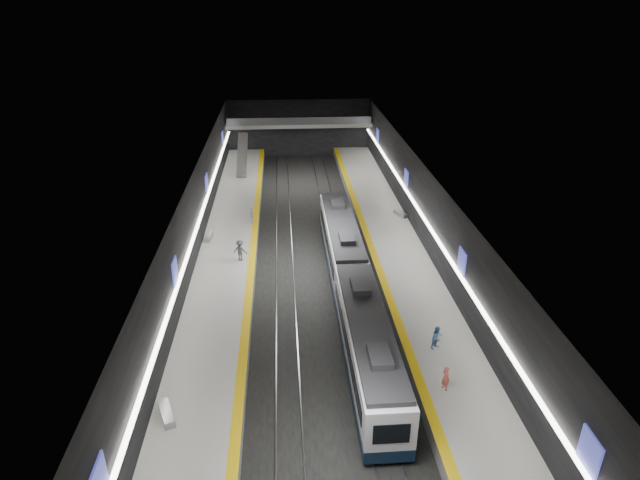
{
  "coord_description": "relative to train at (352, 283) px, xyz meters",
  "views": [
    {
      "loc": [
        -2.4,
        -40.35,
        22.16
      ],
      "look_at": [
        0.63,
        1.55,
        2.2
      ],
      "focal_mm": 30.0,
      "sensor_mm": 36.0,
      "label": 1
    }
  ],
  "objects": [
    {
      "name": "train",
      "position": [
        0.0,
        0.0,
        0.0
      ],
      "size": [
        2.69,
        30.04,
        3.6
      ],
      "color": "#0D1D32",
      "rests_on": "ground"
    },
    {
      "name": "passenger_left_b",
      "position": [
        -8.74,
        6.64,
        -0.26
      ],
      "size": [
        1.37,
        1.07,
        1.87
      ],
      "primitive_type": "imported",
      "rotation": [
        0.0,
        0.0,
        2.79
      ],
      "color": "#45474E",
      "rests_on": "platform_left"
    },
    {
      "name": "ground",
      "position": [
        -2.5,
        6.11,
        -2.2
      ],
      "size": [
        70.0,
        70.0,
        0.0
      ],
      "primitive_type": "plane",
      "color": "black",
      "rests_on": "ground"
    },
    {
      "name": "wall_back",
      "position": [
        -2.5,
        41.11,
        1.8
      ],
      "size": [
        20.0,
        0.04,
        8.0
      ],
      "primitive_type": "cube",
      "color": "black",
      "rests_on": "ground"
    },
    {
      "name": "ceiling",
      "position": [
        -2.5,
        6.11,
        5.8
      ],
      "size": [
        20.0,
        70.0,
        0.04
      ],
      "primitive_type": "cube",
      "rotation": [
        3.14,
        0.0,
        0.0
      ],
      "color": "beige",
      "rests_on": "wall_left"
    },
    {
      "name": "tactile_strip_left",
      "position": [
        -7.8,
        6.11,
        -1.18
      ],
      "size": [
        0.6,
        70.0,
        0.02
      ],
      "primitive_type": "cube",
      "color": "yellow",
      "rests_on": "platform_left"
    },
    {
      "name": "ad_posters",
      "position": [
        -2.5,
        7.11,
        2.3
      ],
      "size": [
        19.94,
        53.5,
        2.2
      ],
      "color": "#3D42B7",
      "rests_on": "wall_left"
    },
    {
      "name": "tile_surface_left",
      "position": [
        -10.0,
        6.11,
        -1.19
      ],
      "size": [
        5.0,
        70.0,
        0.02
      ],
      "primitive_type": "cube",
      "color": "#B8B8B2",
      "rests_on": "platform_left"
    },
    {
      "name": "platform_left",
      "position": [
        -10.0,
        6.11,
        -1.7
      ],
      "size": [
        5.0,
        70.0,
        1.0
      ],
      "primitive_type": "cube",
      "color": "slate",
      "rests_on": "ground"
    },
    {
      "name": "passenger_right_b",
      "position": [
        4.63,
        -6.63,
        -0.39
      ],
      "size": [
        0.99,
        0.94,
        1.61
      ],
      "primitive_type": "imported",
      "rotation": [
        0.0,
        0.0,
        0.56
      ],
      "color": "#547EB6",
      "rests_on": "platform_right"
    },
    {
      "name": "bench_left_near",
      "position": [
        -11.62,
        -11.63,
        -0.95
      ],
      "size": [
        1.29,
        2.1,
        0.5
      ],
      "primitive_type": "cube",
      "rotation": [
        0.0,
        0.0,
        0.39
      ],
      "color": "#99999E",
      "rests_on": "platform_left"
    },
    {
      "name": "passenger_right_a",
      "position": [
        4.08,
        -10.5,
        -0.42
      ],
      "size": [
        0.57,
        0.67,
        1.56
      ],
      "primitive_type": "imported",
      "rotation": [
        0.0,
        0.0,
        1.98
      ],
      "color": "#C7554A",
      "rests_on": "platform_right"
    },
    {
      "name": "wall_right",
      "position": [
        7.5,
        6.11,
        1.8
      ],
      "size": [
        0.04,
        70.0,
        8.0
      ],
      "primitive_type": "cube",
      "color": "black",
      "rests_on": "ground"
    },
    {
      "name": "rails",
      "position": [
        -2.5,
        6.11,
        -2.14
      ],
      "size": [
        6.52,
        70.0,
        0.12
      ],
      "color": "gray",
      "rests_on": "ground"
    },
    {
      "name": "tactile_strip_right",
      "position": [
        2.8,
        6.11,
        -1.18
      ],
      "size": [
        0.6,
        70.0,
        0.02
      ],
      "primitive_type": "cube",
      "color": "yellow",
      "rests_on": "platform_right"
    },
    {
      "name": "tile_surface_right",
      "position": [
        5.0,
        6.11,
        -1.19
      ],
      "size": [
        5.0,
        70.0,
        0.02
      ],
      "primitive_type": "cube",
      "color": "#B8B8B2",
      "rests_on": "platform_right"
    },
    {
      "name": "cove_light_left",
      "position": [
        -12.3,
        6.11,
        1.6
      ],
      "size": [
        0.25,
        68.6,
        0.12
      ],
      "primitive_type": "cube",
      "color": "white",
      "rests_on": "wall_left"
    },
    {
      "name": "bench_right_far",
      "position": [
        6.93,
        15.34,
        -0.97
      ],
      "size": [
        1.19,
        1.89,
        0.45
      ],
      "primitive_type": "cube",
      "rotation": [
        0.0,
        0.0,
        0.4
      ],
      "color": "#99999E",
      "rests_on": "platform_right"
    },
    {
      "name": "escalator",
      "position": [
        -10.0,
        32.11,
        0.7
      ],
      "size": [
        1.2,
        7.5,
        3.92
      ],
      "primitive_type": "cube",
      "rotation": [
        0.44,
        0.0,
        0.0
      ],
      "color": "#99999E",
      "rests_on": "platform_left"
    },
    {
      "name": "wall_left",
      "position": [
        -12.5,
        6.11,
        1.8
      ],
      "size": [
        0.04,
        70.0,
        8.0
      ],
      "primitive_type": "cube",
      "color": "black",
      "rests_on": "ground"
    },
    {
      "name": "passenger_left_a",
      "position": [
        -8.09,
        14.62,
        -0.38
      ],
      "size": [
        0.52,
        1.0,
        1.64
      ],
      "primitive_type": "imported",
      "rotation": [
        0.0,
        0.0,
        -1.45
      ],
      "color": "beige",
      "rests_on": "platform_left"
    },
    {
      "name": "platform_right",
      "position": [
        5.0,
        6.11,
        -1.7
      ],
      "size": [
        5.0,
        70.0,
        1.0
      ],
      "primitive_type": "cube",
      "color": "slate",
      "rests_on": "ground"
    },
    {
      "name": "mezzanine_bridge",
      "position": [
        -2.5,
        39.03,
        2.84
      ],
      "size": [
        20.0,
        3.0,
        1.5
      ],
      "color": "gray",
      "rests_on": "wall_left"
    },
    {
      "name": "cove_light_right",
      "position": [
        7.3,
        6.11,
        1.6
      ],
      "size": [
        0.25,
        68.6,
        0.12
      ],
      "primitive_type": "cube",
      "color": "white",
      "rests_on": "wall_right"
    },
    {
      "name": "bench_left_far",
      "position": [
        -12.0,
        11.27,
        -0.98
      ],
      "size": [
        0.67,
        1.81,
        0.43
      ],
      "primitive_type": "cube",
      "rotation": [
        0.0,
        0.0,
        -0.1
      ],
      "color": "#99999E",
      "rests_on": "platform_left"
    }
  ]
}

